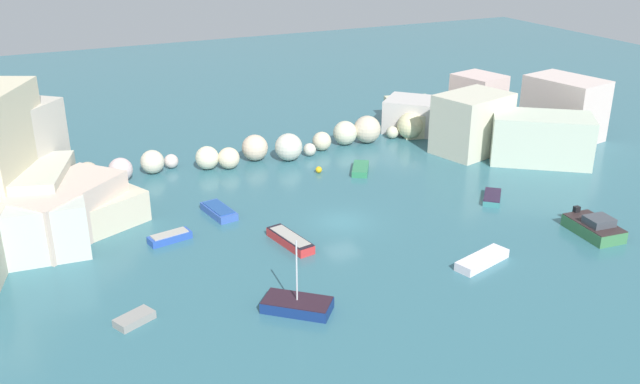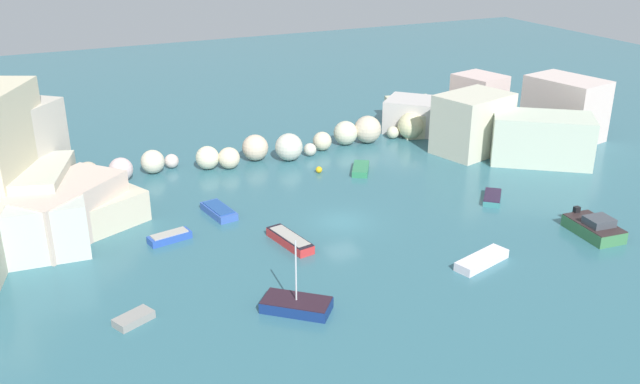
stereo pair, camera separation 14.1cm
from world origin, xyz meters
TOP-DOWN VIEW (x-y plane):
  - cove_water at (0.00, 0.00)m, footprint 160.00×160.00m
  - cliff_headland_right at (23.05, 11.42)m, footprint 19.67×23.99m
  - rock_breakwater at (0.34, 15.90)m, footprint 36.71×4.58m
  - channel_buoy at (2.86, 10.36)m, footprint 0.59×0.59m
  - moored_boat_0 at (-17.07, -7.19)m, footprint 2.52×1.99m
  - moored_boat_1 at (5.51, -9.92)m, footprint 4.50×2.46m
  - moored_boat_2 at (-8.04, -9.97)m, footprint 4.34×4.11m
  - moored_boat_3 at (15.72, -9.69)m, footprint 2.75×4.49m
  - moored_boat_4 at (6.41, 9.03)m, footprint 2.91×3.53m
  - moored_boat_5 at (-8.08, 5.33)m, footprint 2.06×3.85m
  - moored_boat_6 at (13.06, -1.36)m, footprint 3.07×3.25m
  - moored_boat_7 at (-15.80, 8.06)m, footprint 2.28×2.61m
  - moored_boat_8 at (17.00, 8.90)m, footprint 1.80×3.34m
  - moored_boat_9 at (-12.65, 2.42)m, footprint 3.21×1.67m
  - moored_boat_10 at (-5.05, -1.78)m, footprint 2.00×4.64m

SIDE VIEW (x-z plane):
  - cove_water at x=0.00m, z-range 0.00..0.00m
  - moored_boat_0 at x=-17.07m, z-range 0.00..0.48m
  - moored_boat_6 at x=13.06m, z-range 0.00..0.50m
  - moored_boat_4 at x=6.41m, z-range 0.00..0.54m
  - moored_boat_7 at x=-15.80m, z-range 0.00..0.54m
  - moored_boat_8 at x=17.00m, z-range 0.00..0.55m
  - moored_boat_9 at x=-12.65m, z-range -0.01..0.60m
  - channel_buoy at x=2.86m, z-range 0.00..0.59m
  - moored_boat_1 at x=5.51m, z-range 0.00..0.61m
  - moored_boat_5 at x=-8.08m, z-range -0.01..0.64m
  - moored_boat_10 at x=-5.05m, z-range 0.01..0.71m
  - moored_boat_2 at x=-8.04m, z-range -1.93..2.68m
  - moored_boat_3 at x=15.72m, z-range -0.17..1.36m
  - rock_breakwater at x=0.34m, z-range -0.20..2.56m
  - cliff_headland_right at x=23.05m, z-range -0.69..5.53m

